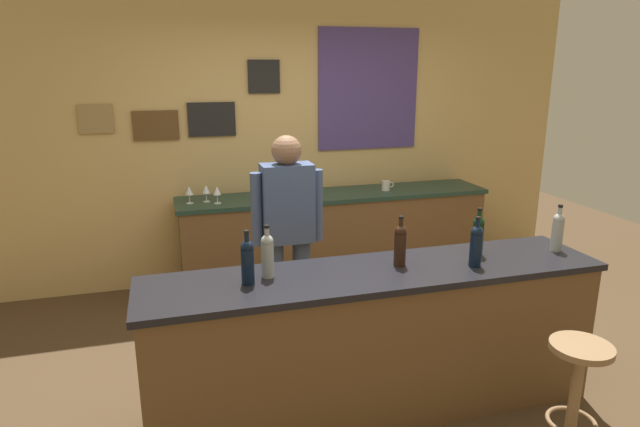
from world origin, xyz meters
TOP-DOWN VIEW (x-y plane):
  - ground_plane at (0.00, 0.00)m, footprint 10.00×10.00m
  - back_wall at (0.01, 2.03)m, footprint 6.00×0.09m
  - bar_counter at (0.00, -0.40)m, footprint 2.76×0.60m
  - side_counter at (0.40, 1.65)m, footprint 2.99×0.56m
  - bartender at (-0.34, 0.46)m, footprint 0.52×0.21m
  - bar_stool at (0.86, -1.11)m, footprint 0.32×0.32m
  - wine_bottle_a at (-0.76, -0.39)m, footprint 0.07×0.07m
  - wine_bottle_b at (-0.63, -0.32)m, footprint 0.07×0.07m
  - wine_bottle_c at (0.16, -0.36)m, footprint 0.07×0.07m
  - wine_bottle_d at (0.59, -0.50)m, footprint 0.07×0.07m
  - wine_bottle_e at (0.71, -0.32)m, footprint 0.07×0.07m
  - wine_bottle_f at (1.24, -0.40)m, footprint 0.07×0.07m
  - wine_glass_a at (-0.96, 1.63)m, footprint 0.07×0.07m
  - wine_glass_b at (-0.81, 1.65)m, footprint 0.07×0.07m
  - wine_glass_c at (-0.72, 1.56)m, footprint 0.07×0.07m
  - wine_glass_d at (-0.33, 1.61)m, footprint 0.07×0.07m
  - coffee_mug at (0.91, 1.63)m, footprint 0.13×0.08m

SIDE VIEW (x-z plane):
  - ground_plane at x=0.00m, z-range 0.00..0.00m
  - side_counter at x=0.40m, z-range 0.00..0.90m
  - bar_stool at x=0.86m, z-range 0.12..0.80m
  - bar_counter at x=0.00m, z-range 0.00..0.92m
  - bartender at x=-0.34m, z-range 0.13..1.75m
  - coffee_mug at x=0.91m, z-range 0.90..1.00m
  - wine_glass_a at x=-0.96m, z-range 0.93..1.09m
  - wine_glass_b at x=-0.81m, z-range 0.93..1.09m
  - wine_glass_c at x=-0.72m, z-range 0.93..1.09m
  - wine_glass_d at x=-0.33m, z-range 0.93..1.09m
  - wine_bottle_a at x=-0.76m, z-range 0.90..1.21m
  - wine_bottle_b at x=-0.63m, z-range 0.90..1.21m
  - wine_bottle_c at x=0.16m, z-range 0.90..1.21m
  - wine_bottle_d at x=0.59m, z-range 0.90..1.21m
  - wine_bottle_e at x=0.71m, z-range 0.90..1.21m
  - wine_bottle_f at x=1.24m, z-range 0.90..1.21m
  - back_wall at x=0.01m, z-range 0.01..2.81m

